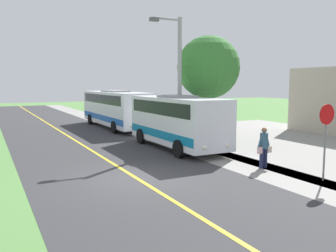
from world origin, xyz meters
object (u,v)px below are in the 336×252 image
object	(u,v)px
shuttle_bus_front	(177,119)
tree_curbside	(208,68)
stop_sign	(326,129)
transit_bus_rear	(115,107)
street_light_pole	(178,76)
pedestrian_with_bags	(264,146)

from	to	relation	value
shuttle_bus_front	tree_curbside	distance (m)	4.35
tree_curbside	shuttle_bus_front	bearing A→B (deg)	23.45
stop_sign	tree_curbside	size ratio (longest dim) A/B	0.44
transit_bus_rear	street_light_pole	xyz separation A→B (m)	(-0.32, 10.03, 2.38)
transit_bus_rear	stop_sign	bearing A→B (deg)	94.62
street_light_pole	tree_curbside	bearing A→B (deg)	-165.59
street_light_pole	pedestrian_with_bags	bearing A→B (deg)	95.63
transit_bus_rear	tree_curbside	xyz separation A→B (m)	(-2.85, 9.38, 2.92)
stop_sign	tree_curbside	world-z (taller)	tree_curbside
shuttle_bus_front	street_light_pole	size ratio (longest dim) A/B	1.06
transit_bus_rear	pedestrian_with_bags	size ratio (longest dim) A/B	6.09
shuttle_bus_front	tree_curbside	xyz separation A→B (m)	(-2.92, -1.27, 2.96)
transit_bus_rear	tree_curbside	size ratio (longest dim) A/B	1.64
shuttle_bus_front	tree_curbside	bearing A→B (deg)	-156.55
shuttle_bus_front	stop_sign	world-z (taller)	shuttle_bus_front
stop_sign	pedestrian_with_bags	bearing A→B (deg)	-77.20
pedestrian_with_bags	stop_sign	xyz separation A→B (m)	(-0.59, 2.60, 1.01)
shuttle_bus_front	pedestrian_with_bags	xyz separation A→B (m)	(-1.03, 5.90, -0.69)
tree_curbside	transit_bus_rear	bearing A→B (deg)	-73.11
transit_bus_rear	tree_curbside	world-z (taller)	tree_curbside
transit_bus_rear	pedestrian_with_bags	world-z (taller)	transit_bus_rear
pedestrian_with_bags	street_light_pole	world-z (taller)	street_light_pole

